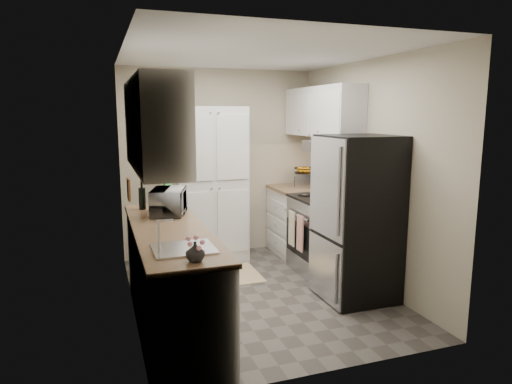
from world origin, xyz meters
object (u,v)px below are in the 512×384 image
at_px(pantry_cabinet, 210,185).
at_px(refrigerator, 357,218).
at_px(wine_bottle, 142,196).
at_px(microwave, 169,202).
at_px(electric_range, 323,234).
at_px(toaster_oven, 303,180).

xyz_separation_m(pantry_cabinet, refrigerator, (1.14, -1.73, -0.15)).
bearing_deg(wine_bottle, refrigerator, -21.81).
bearing_deg(microwave, pantry_cabinet, -13.34).
distance_m(refrigerator, wine_bottle, 2.25).
height_order(electric_range, toaster_oven, electric_range).
relative_size(refrigerator, toaster_oven, 5.15).
bearing_deg(pantry_cabinet, wine_bottle, -136.49).
xyz_separation_m(wine_bottle, toaster_oven, (2.23, 0.81, -0.05)).
relative_size(wine_bottle, toaster_oven, 0.87).
height_order(refrigerator, microwave, refrigerator).
distance_m(refrigerator, microwave, 1.93).
height_order(pantry_cabinet, refrigerator, pantry_cabinet).
bearing_deg(toaster_oven, wine_bottle, -137.51).
xyz_separation_m(electric_range, wine_bottle, (-2.11, 0.03, 0.59)).
relative_size(pantry_cabinet, microwave, 4.31).
xyz_separation_m(electric_range, toaster_oven, (0.12, 0.84, 0.54)).
bearing_deg(pantry_cabinet, refrigerator, -56.54).
height_order(electric_range, microwave, microwave).
distance_m(pantry_cabinet, toaster_oven, 1.29).
relative_size(microwave, toaster_oven, 1.41).
height_order(microwave, toaster_oven, microwave).
bearing_deg(toaster_oven, electric_range, -75.23).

